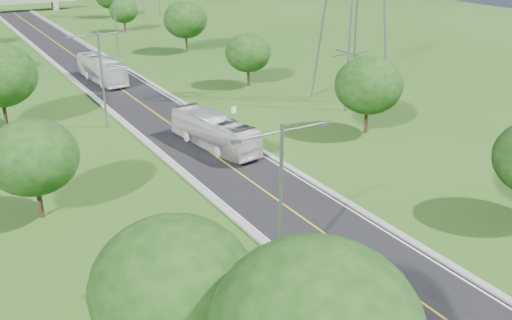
{
  "coord_description": "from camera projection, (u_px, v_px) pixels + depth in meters",
  "views": [
    {
      "loc": [
        -21.32,
        -11.2,
        19.44
      ],
      "look_at": [
        -0.97,
        23.11,
        3.0
      ],
      "focal_mm": 40.0,
      "sensor_mm": 36.0,
      "label": 1
    }
  ],
  "objects": [
    {
      "name": "tree_re",
      "position": [
        123.0,
        11.0,
        111.2
      ],
      "size": [
        5.46,
        5.46,
        6.35
      ],
      "color": "black",
      "rests_on": "ground"
    },
    {
      "name": "tree_rd",
      "position": [
        185.0,
        20.0,
        92.82
      ],
      "size": [
        7.14,
        7.14,
        8.3
      ],
      "color": "black",
      "rests_on": "ground"
    },
    {
      "name": "streetlight_mid_left",
      "position": [
        102.0,
        71.0,
        57.06
      ],
      "size": [
        5.9,
        0.25,
        10.0
      ],
      "color": "slate",
      "rests_on": "ground"
    },
    {
      "name": "streetlight_near_left",
      "position": [
        281.0,
        195.0,
        30.82
      ],
      "size": [
        5.9,
        0.25,
        10.0
      ],
      "color": "slate",
      "rests_on": "ground"
    },
    {
      "name": "bus_outbound",
      "position": [
        214.0,
        132.0,
        53.18
      ],
      "size": [
        4.22,
        11.56,
        3.15
      ],
      "primitive_type": "imported",
      "rotation": [
        0.0,
        0.0,
        3.28
      ],
      "color": "silver",
      "rests_on": "road"
    },
    {
      "name": "ground",
      "position": [
        118.0,
        87.0,
        74.09
      ],
      "size": [
        260.0,
        260.0,
        0.0
      ],
      "primitive_type": "plane",
      "color": "#1E4914",
      "rests_on": "ground"
    },
    {
      "name": "overpass",
      "position": [
        11.0,
        2.0,
        136.78
      ],
      "size": [
        30.0,
        3.0,
        3.2
      ],
      "color": "gray",
      "rests_on": "ground"
    },
    {
      "name": "tree_rc",
      "position": [
        248.0,
        53.0,
        73.15
      ],
      "size": [
        5.88,
        5.88,
        6.84
      ],
      "color": "black",
      "rests_on": "ground"
    },
    {
      "name": "curb_left",
      "position": [
        73.0,
        80.0,
        76.81
      ],
      "size": [
        0.5,
        150.0,
        0.22
      ],
      "primitive_type": "cube",
      "color": "gray",
      "rests_on": "ground"
    },
    {
      "name": "speed_limit_sign",
      "position": [
        234.0,
        113.0,
        58.42
      ],
      "size": [
        0.55,
        0.09,
        2.4
      ],
      "color": "slate",
      "rests_on": "ground"
    },
    {
      "name": "tree_rb",
      "position": [
        369.0,
        85.0,
        55.89
      ],
      "size": [
        6.72,
        6.72,
        7.82
      ],
      "color": "black",
      "rests_on": "ground"
    },
    {
      "name": "bus_inbound",
      "position": [
        101.0,
        69.0,
        75.98
      ],
      "size": [
        3.59,
        11.89,
        3.27
      ],
      "primitive_type": "imported",
      "rotation": [
        0.0,
        0.0,
        0.07
      ],
      "color": "silver",
      "rests_on": "road"
    },
    {
      "name": "road",
      "position": [
        104.0,
        77.0,
        78.85
      ],
      "size": [
        8.0,
        150.0,
        0.06
      ],
      "primitive_type": "cube",
      "color": "black",
      "rests_on": "ground"
    },
    {
      "name": "curb_right",
      "position": [
        134.0,
        73.0,
        80.82
      ],
      "size": [
        0.5,
        150.0,
        0.22
      ],
      "primitive_type": "cube",
      "color": "gray",
      "rests_on": "ground"
    },
    {
      "name": "tree_la",
      "position": [
        173.0,
        287.0,
        24.13
      ],
      "size": [
        7.14,
        7.14,
        8.3
      ],
      "color": "black",
      "rests_on": "ground"
    },
    {
      "name": "streetlight_far_right",
      "position": [
        115.0,
        19.0,
        88.96
      ],
      "size": [
        5.9,
        0.25,
        10.0
      ],
      "color": "slate",
      "rests_on": "ground"
    },
    {
      "name": "tree_lb",
      "position": [
        33.0,
        157.0,
        39.32
      ],
      "size": [
        6.3,
        6.3,
        7.33
      ],
      "color": "black",
      "rests_on": "ground"
    }
  ]
}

